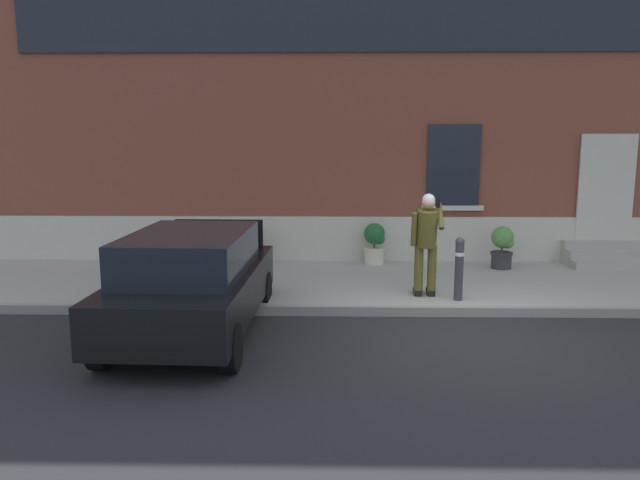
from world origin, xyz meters
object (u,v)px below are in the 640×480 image
bollard_near_person (459,266)px  planter_olive (252,243)px  bollard_far_left (212,265)px  planter_cream (375,242)px  hatchback_car_black (193,281)px  person_on_phone (427,238)px  planter_charcoal (502,246)px

bollard_near_person → planter_olive: bollard_near_person is taller
bollard_near_person → bollard_far_left: (-4.03, 0.00, 0.00)m
bollard_far_left → planter_cream: bearing=45.3°
hatchback_car_black → person_on_phone: (3.52, 1.60, 0.36)m
planter_olive → planter_charcoal: (5.11, -0.27, 0.00)m
bollard_near_person → person_on_phone: bearing=157.0°
planter_charcoal → person_on_phone: bearing=-129.8°
hatchback_car_black → planter_olive: (0.30, 4.12, -0.18)m
bollard_far_left → person_on_phone: (3.53, 0.22, 0.43)m
planter_cream → person_on_phone: bearing=-75.9°
planter_charcoal → bollard_near_person: bearing=-119.1°
bollard_near_person → planter_cream: bollard_near_person is taller
planter_cream → bollard_near_person: bearing=-67.8°
planter_olive → bollard_near_person: bearing=-36.3°
person_on_phone → planter_cream: (-0.67, 2.67, -0.54)m
hatchback_car_black → bollard_far_left: (-0.00, 1.38, -0.08)m
bollard_far_left → planter_cream: 4.06m
hatchback_car_black → planter_cream: (2.85, 4.27, -0.18)m
person_on_phone → hatchback_car_black: bearing=-141.2°
bollard_near_person → planter_charcoal: (1.37, 2.47, -0.11)m
person_on_phone → planter_cream: 2.80m
bollard_near_person → planter_cream: bearing=112.2°
hatchback_car_black → planter_charcoal: size_ratio=4.79×
bollard_far_left → planter_olive: 2.76m
bollard_near_person → person_on_phone: person_on_phone is taller
hatchback_car_black → person_on_phone: bearing=24.4°
bollard_far_left → planter_charcoal: bearing=24.6°
bollard_near_person → bollard_far_left: size_ratio=1.00×
bollard_near_person → person_on_phone: (-0.51, 0.22, 0.43)m
planter_olive → planter_charcoal: same height
person_on_phone → planter_olive: person_on_phone is taller
hatchback_car_black → person_on_phone: 3.89m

